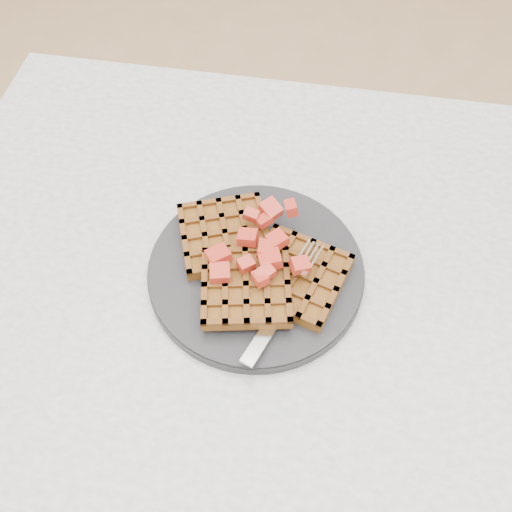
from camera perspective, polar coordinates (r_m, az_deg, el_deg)
name	(u,v)px	position (r m, az deg, el deg)	size (l,w,h in m)	color
ground	(321,470)	(1.39, 6.53, -20.48)	(4.00, 4.00, 0.00)	tan
table	(366,356)	(0.79, 10.94, -9.78)	(1.20, 0.80, 0.75)	silver
plate	(256,270)	(0.70, 0.00, -1.45)	(0.27, 0.27, 0.02)	black
waffles	(256,265)	(0.68, -0.04, -0.86)	(0.23, 0.20, 0.03)	brown
strawberry_pile	(256,249)	(0.66, 0.00, 0.67)	(0.15, 0.15, 0.02)	#9A0C01
fork	(288,298)	(0.66, 3.18, -4.17)	(0.02, 0.18, 0.02)	silver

